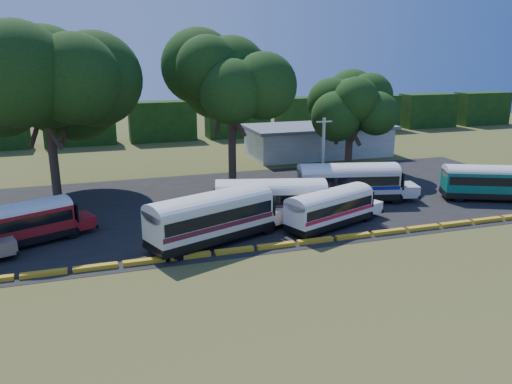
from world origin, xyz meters
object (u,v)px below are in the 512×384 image
object	(u,v)px
bus_cream_west	(213,215)
tree_west	(44,78)
bus_white_red	(331,206)
bus_red	(17,222)
bus_teal	(492,180)

from	to	relation	value
bus_cream_west	tree_west	distance (m)	20.87
bus_white_red	tree_west	size ratio (longest dim) A/B	0.61
bus_red	bus_cream_west	xyz separation A→B (m)	(13.13, -3.47, 0.32)
bus_red	bus_white_red	bearing A→B (deg)	-31.20
bus_red	bus_cream_west	bearing A→B (deg)	-38.34
bus_red	bus_teal	size ratio (longest dim) A/B	0.95
bus_cream_west	bus_white_red	distance (m)	9.42
bus_cream_west	bus_red	bearing A→B (deg)	143.83
bus_teal	tree_west	size ratio (longest dim) A/B	0.65
bus_cream_west	bus_teal	distance (m)	26.83
bus_red	tree_west	xyz separation A→B (m)	(1.85, 11.66, 9.24)
bus_red	tree_west	distance (m)	14.99
bus_cream_west	bus_white_red	world-z (taller)	bus_cream_west
bus_red	bus_cream_west	distance (m)	13.59
bus_red	bus_white_red	xyz separation A→B (m)	(22.53, -3.02, -0.06)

